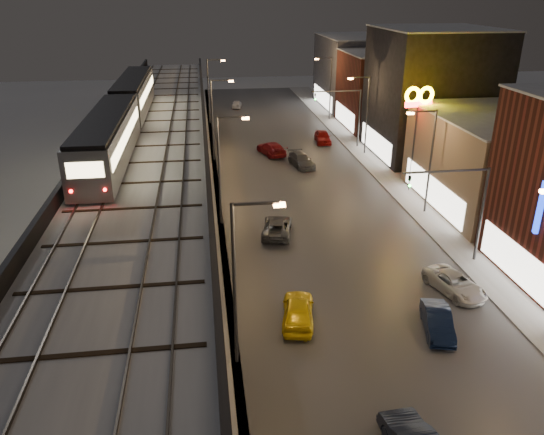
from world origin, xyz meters
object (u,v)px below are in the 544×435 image
car_mid_dark (272,149)px  car_onc_white (301,161)px  car_mid_silver (277,227)px  car_onc_silver (437,322)px  car_far_white (237,104)px  subway_train (123,112)px  car_onc_red (323,137)px  car_taxi (298,311)px  car_onc_dark (455,284)px

car_mid_dark → car_onc_white: (2.68, -4.76, -0.06)m
car_mid_dark → car_mid_silver: bearing=67.5°
car_onc_silver → car_mid_silver: bearing=130.5°
car_onc_silver → car_onc_white: car_onc_white is taller
car_far_white → car_onc_silver: (6.81, -63.08, 0.05)m
subway_train → car_onc_white: 20.61m
car_onc_red → car_mid_silver: bearing=-105.0°
car_onc_white → subway_train: bearing=-163.7°
car_taxi → car_onc_dark: size_ratio=0.98×
car_taxi → car_onc_dark: 10.68m
car_far_white → car_onc_silver: 63.44m
car_far_white → car_taxi: bearing=98.7°
subway_train → car_taxi: (11.61, -20.71, -7.51)m
subway_train → car_mid_silver: 16.72m
car_taxi → car_far_white: (0.83, 61.08, -0.14)m
car_onc_dark → car_taxi: bearing=174.7°
car_mid_silver → car_mid_dark: 21.94m
car_far_white → car_onc_dark: size_ratio=0.80×
car_mid_silver → car_onc_white: (5.14, 17.04, 0.04)m
car_mid_silver → car_far_white: (0.34, 49.04, -0.03)m
car_taxi → car_onc_white: bearing=-90.1°
subway_train → car_onc_white: subway_train is taller
car_far_white → car_onc_red: (9.22, -22.85, 0.15)m
car_mid_dark → car_far_white: bearing=-101.7°
subway_train → car_onc_dark: bearing=-40.4°
car_taxi → car_onc_white: car_taxi is taller
car_onc_red → car_onc_white: bearing=-110.7°
subway_train → car_onc_dark: 30.02m
car_taxi → car_onc_red: car_onc_red is taller
car_mid_silver → car_onc_dark: car_mid_silver is taller
car_onc_dark → car_onc_white: 27.62m
car_onc_red → car_far_white: bearing=117.1°
car_mid_dark → car_onc_dark: 32.83m
subway_train → car_mid_silver: subway_train is taller
car_taxi → car_onc_white: size_ratio=0.94×
car_onc_silver → car_onc_white: 31.14m
car_mid_silver → car_onc_silver: 15.75m
car_mid_dark → car_onc_silver: bearing=81.4°
subway_train → car_mid_dark: (14.55, 13.13, -7.52)m
car_onc_white → car_onc_red: (4.43, 9.16, 0.08)m
car_mid_silver → car_mid_dark: size_ratio=0.90×
car_far_white → subway_train: bearing=82.4°
car_onc_white → car_onc_silver: bearing=-95.9°
subway_train → car_taxi: size_ratio=7.61×
car_onc_white → car_onc_red: car_onc_red is taller
car_taxi → car_mid_dark: size_ratio=0.86×
car_onc_red → car_taxi: bearing=-99.7°
car_onc_dark → car_mid_silver: bearing=119.1°
car_far_white → car_onc_red: 24.64m
car_far_white → car_onc_silver: bearing=105.6°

